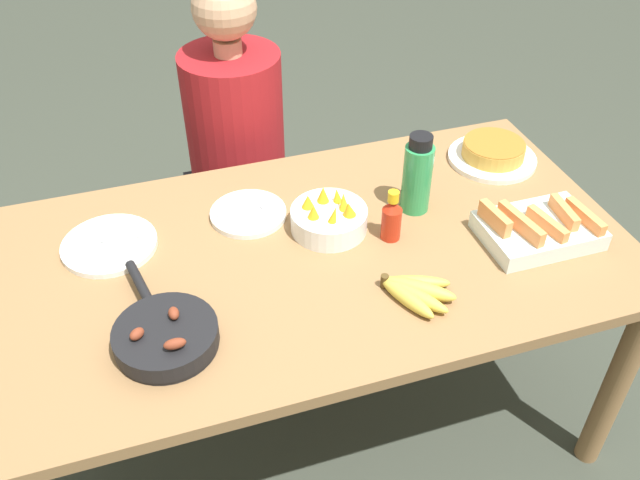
{
  "coord_description": "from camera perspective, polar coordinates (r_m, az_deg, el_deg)",
  "views": [
    {
      "loc": [
        -0.41,
        -1.28,
        1.87
      ],
      "look_at": [
        0.0,
        0.0,
        0.76
      ],
      "focal_mm": 38.0,
      "sensor_mm": 36.0,
      "label": 1
    }
  ],
  "objects": [
    {
      "name": "empty_plate_near_front",
      "position": [
        1.85,
        -17.31,
        -0.39
      ],
      "size": [
        0.25,
        0.25,
        0.02
      ],
      "color": "white",
      "rests_on": "dining_table"
    },
    {
      "name": "hot_sauce_bottle",
      "position": [
        1.77,
        6.06,
        1.86
      ],
      "size": [
        0.05,
        0.05,
        0.15
      ],
      "color": "#B72814",
      "rests_on": "dining_table"
    },
    {
      "name": "fruit_bowl_mango",
      "position": [
        1.81,
        0.76,
        1.9
      ],
      "size": [
        0.21,
        0.21,
        0.11
      ],
      "color": "white",
      "rests_on": "dining_table"
    },
    {
      "name": "melon_tray",
      "position": [
        1.87,
        17.9,
        0.92
      ],
      "size": [
        0.3,
        0.21,
        0.1
      ],
      "color": "silver",
      "rests_on": "dining_table"
    },
    {
      "name": "water_bottle",
      "position": [
        1.86,
        8.19,
        5.42
      ],
      "size": [
        0.08,
        0.08,
        0.23
      ],
      "color": "#2D9351",
      "rests_on": "dining_table"
    },
    {
      "name": "empty_plate_far_left",
      "position": [
        1.88,
        -6.06,
        2.23
      ],
      "size": [
        0.21,
        0.21,
        0.02
      ],
      "color": "white",
      "rests_on": "dining_table"
    },
    {
      "name": "ground_plane",
      "position": [
        2.31,
        0.0,
        -14.62
      ],
      "size": [
        14.0,
        14.0,
        0.0
      ],
      "primitive_type": "plane",
      "color": "#383D33"
    },
    {
      "name": "person_figure",
      "position": [
        2.44,
        -6.79,
        5.33
      ],
      "size": [
        0.36,
        0.36,
        1.21
      ],
      "color": "black",
      "rests_on": "ground_plane"
    },
    {
      "name": "skillet",
      "position": [
        1.55,
        -12.89,
        -7.83
      ],
      "size": [
        0.23,
        0.38,
        0.08
      ],
      "rotation": [
        0.0,
        0.0,
        1.76
      ],
      "color": "black",
      "rests_on": "dining_table"
    },
    {
      "name": "dining_table",
      "position": [
        1.83,
        0.0,
        -2.98
      ],
      "size": [
        1.62,
        0.9,
        0.73
      ],
      "color": "olive",
      "rests_on": "ground_plane"
    },
    {
      "name": "banana_bunch",
      "position": [
        1.64,
        7.89,
        -4.28
      ],
      "size": [
        0.18,
        0.18,
        0.04
      ],
      "color": "gold",
      "rests_on": "dining_table"
    },
    {
      "name": "frittata_plate_center",
      "position": [
        2.16,
        14.36,
        7.12
      ],
      "size": [
        0.27,
        0.27,
        0.06
      ],
      "color": "white",
      "rests_on": "dining_table"
    }
  ]
}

